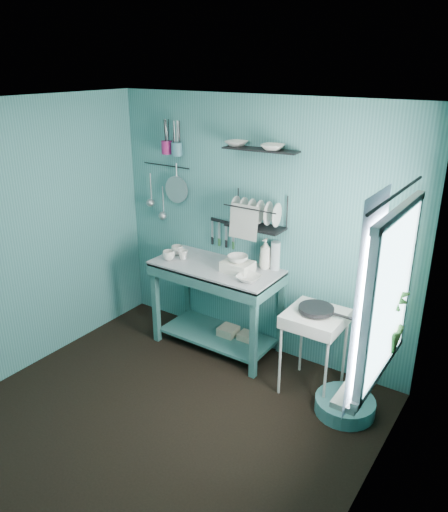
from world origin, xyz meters
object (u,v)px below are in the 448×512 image
Objects in this scene: mug_left at (169,255)px; floor_basin at (345,405)px; mug_right at (177,250)px; colander at (176,190)px; mug_mid at (183,255)px; storage_tin_large at (228,337)px; wash_tub at (238,267)px; storage_tin_small at (246,342)px; potted_plant at (383,319)px; utensil_cup_magenta at (167,147)px; frying_pan at (316,309)px; hotplate_stand at (313,352)px; utensil_cup_teal at (177,149)px; dish_rack at (256,211)px; water_bottle at (275,256)px; soap_bottle at (265,253)px; work_counter at (217,306)px.

floor_basin is at bearing -3.27° from mug_left.
colander is at bearing 126.50° from mug_right.
floor_basin is at bearing -6.48° from mug_mid.
colander is 1.27× the size of storage_tin_large.
wash_tub reaches higher than storage_tin_small.
potted_plant is (2.44, -0.75, -0.43)m from colander.
utensil_cup_magenta reaches higher than floor_basin.
frying_pan is (0.87, -0.12, -0.14)m from wash_tub.
mug_left is at bearing -162.90° from storage_tin_small.
mug_left reaches higher than hotplate_stand.
frying_pan is 1.25m from storage_tin_large.
utensil_cup_teal reaches higher than mug_right.
colander is (-1.00, 0.08, 0.05)m from dish_rack.
storage_tin_small is at bearing 8.53° from storage_tin_large.
storage_tin_small is at bearing 63.43° from wash_tub.
mug_mid is at bearing -162.72° from water_bottle.
mug_left is at bearing -64.39° from colander.
dish_rack reaches higher than mug_left.
frying_pan is (0.70, -0.34, -0.24)m from soap_bottle.
mug_mid is at bearing 173.52° from floor_basin.
frying_pan is 1.36× the size of storage_tin_large.
potted_plant is at bearing -24.23° from dish_rack.
mug_left is at bearing -159.19° from water_bottle.
potted_plant is (0.66, -0.39, 0.28)m from frying_pan.
colander is at bearing 171.85° from storage_tin_small.
storage_tin_small is (-0.82, 0.22, -0.29)m from hotplate_stand.
storage_tin_small is (0.80, 0.08, -0.85)m from mug_right.
colander is at bearing 163.50° from hotplate_stand.
mug_mid is 2.21m from potted_plant.
work_counter is 2.32× the size of dish_rack.
storage_tin_small is at bearing 157.63° from potted_plant.
storage_tin_small is (0.30, 0.08, -0.35)m from work_counter.
utensil_cup_magenta is at bearing 168.18° from wash_tub.
utensil_cup_magenta is 0.25× the size of potted_plant.
utensil_cup_magenta reaches higher than wash_tub.
mug_mid is at bearing 176.95° from frying_pan.
mug_mid is at bearing -167.09° from storage_tin_large.
soap_bottle is at bearing 18.00° from mug_mid.
mug_left is 0.44× the size of wash_tub.
colander is (-0.28, 0.28, 0.57)m from mug_mid.
mug_right is at bearing -172.64° from work_counter.
utensil_cup_teal is (-1.13, -0.03, 0.90)m from water_bottle.
mug_mid reaches higher than work_counter.
wash_tub is 1.00× the size of water_bottle.
utensil_cup_magenta is 2.96m from floor_basin.
dish_rack is (0.82, 0.30, 0.52)m from mug_left.
dish_rack is at bearing -4.56° from colander.
potted_plant is at bearing -30.46° from frying_pan.
dish_rack is 1.96× the size of colander.
water_bottle reaches higher than hotplate_stand.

